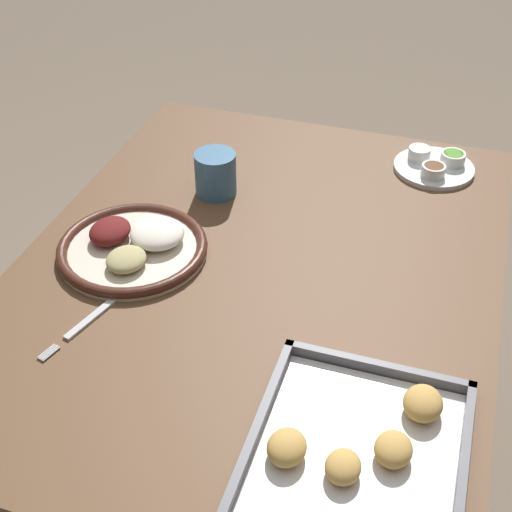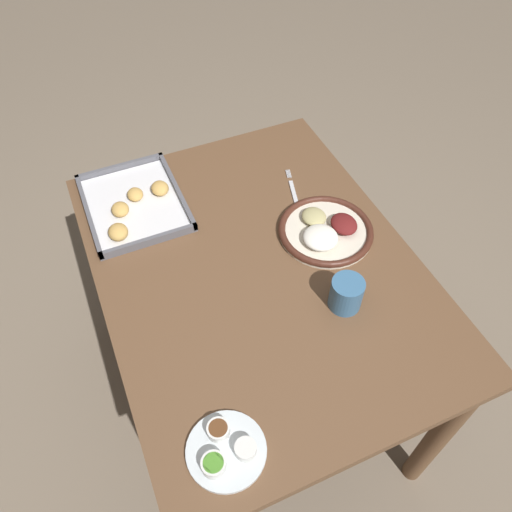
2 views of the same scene
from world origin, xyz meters
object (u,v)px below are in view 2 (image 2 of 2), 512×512
object	(u,v)px
dinner_plate	(326,230)
saucer_plate	(226,450)
fork	(295,197)
drinking_cup	(346,294)
baking_tray	(134,204)

from	to	relation	value
dinner_plate	saucer_plate	distance (m)	0.65
dinner_plate	saucer_plate	size ratio (longest dim) A/B	1.60
dinner_plate	saucer_plate	xyz separation A→B (m)	(-0.45, 0.47, -0.00)
dinner_plate	fork	size ratio (longest dim) A/B	1.22
dinner_plate	drinking_cup	bearing A→B (deg)	162.58
drinking_cup	saucer_plate	bearing A→B (deg)	118.68
saucer_plate	baking_tray	world-z (taller)	baking_tray
saucer_plate	dinner_plate	bearing A→B (deg)	-46.65
fork	baking_tray	world-z (taller)	baking_tray
dinner_plate	drinking_cup	distance (m)	0.24
fork	drinking_cup	bearing A→B (deg)	-172.60
fork	baking_tray	size ratio (longest dim) A/B	0.63
baking_tray	drinking_cup	distance (m)	0.67
fork	drinking_cup	world-z (taller)	drinking_cup
baking_tray	drinking_cup	bearing A→B (deg)	-144.09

